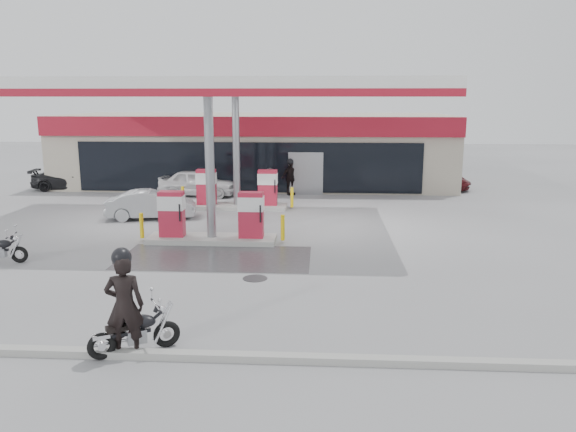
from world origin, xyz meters
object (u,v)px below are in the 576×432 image
parked_motorcycle (0,251)px  attendant (270,186)px  sedan_white (198,183)px  biker_main (125,306)px  hatchback_silver (151,205)px  biker_walking (290,178)px  main_motorcycle (136,333)px  pump_island_far (237,193)px  parked_car_left (70,179)px  parked_car_right (434,180)px  pump_island_near (211,222)px

parked_motorcycle → attendant: size_ratio=0.99×
sedan_white → parked_motorcycle: bearing=169.1°
sedan_white → attendant: (3.93, -2.20, 0.19)m
biker_main → hatchback_silver: size_ratio=0.56×
biker_main → sedan_white: 18.26m
parked_motorcycle → attendant: 12.44m
parked_motorcycle → biker_walking: 15.18m
biker_walking → main_motorcycle: bearing=-131.9°
pump_island_far → biker_main: 14.88m
attendant → hatchback_silver: attendant is taller
parked_motorcycle → pump_island_far: bearing=49.1°
pump_island_far → sedan_white: 4.06m
hatchback_silver → biker_walking: size_ratio=2.04×
main_motorcycle → parked_motorcycle: bearing=106.9°
attendant → parked_car_left: attendant is taller
pump_island_far → hatchback_silver: pump_island_far is taller
parked_car_right → sedan_white: bearing=119.7°
biker_main → biker_walking: biker_main is taller
attendant → parked_motorcycle: bearing=128.0°
parked_motorcycle → attendant: bearing=46.1°
main_motorcycle → biker_walking: biker_walking is taller
pump_island_near → biker_walking: same height
parked_motorcycle → biker_main: bearing=-51.8°
biker_main → sedan_white: size_ratio=0.51×
parked_motorcycle → hatchback_silver: (2.71, 6.59, 0.20)m
biker_main → parked_car_left: 22.01m
pump_island_near → parked_motorcycle: bearing=-153.4°
hatchback_silver → biker_walking: (5.46, 6.20, 0.29)m
main_motorcycle → sedan_white: size_ratio=0.41×
main_motorcycle → sedan_white: sedan_white is taller
pump_island_near → biker_main: bearing=-89.7°
pump_island_near → parked_motorcycle: (-5.96, -2.99, -0.32)m
sedan_white → parked_car_right: sedan_white is taller
biker_main → pump_island_near: bearing=-99.3°
pump_island_near → pump_island_far: (0.00, 6.00, 0.00)m
sedan_white → pump_island_near: bearing=-159.8°
main_motorcycle → parked_motorcycle: (-6.17, 5.79, -0.02)m
main_motorcycle → attendant: 15.83m
pump_island_near → parked_motorcycle: pump_island_near is taller
hatchback_silver → biker_walking: biker_walking is taller
biker_walking → parked_car_right: bearing=-20.0°
sedan_white → attendant: 4.51m
pump_island_near → biker_main: biker_main is taller
pump_island_near → parked_car_right: pump_island_near is taller
pump_island_far → main_motorcycle: 14.78m
parked_car_left → biker_walking: bearing=-102.1°
sedan_white → parked_car_right: bearing=-72.4°
pump_island_near → hatchback_silver: 4.86m
attendant → hatchback_silver: bearing=110.5°
main_motorcycle → hatchback_silver: (-3.46, 12.38, 0.18)m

